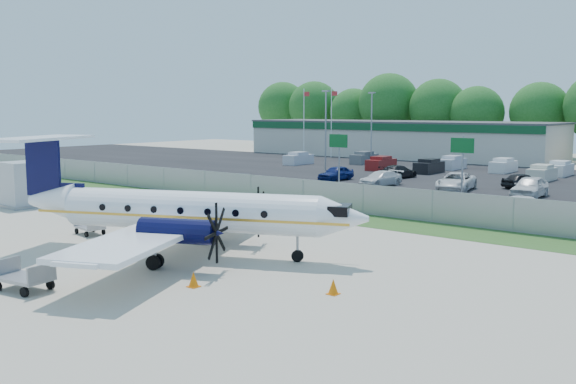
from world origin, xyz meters
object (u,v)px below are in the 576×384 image
Objects in this scene: aircraft at (184,211)px; baggage_cart_far at (24,277)px; pushback_tug at (161,222)px; baggage_cart_near at (90,227)px.

baggage_cart_far is (-0.26, -8.04, -1.62)m from aircraft.
baggage_cart_far is (5.16, -11.19, -0.04)m from pushback_tug.
pushback_tug is (-5.42, 3.15, -1.58)m from aircraft.
baggage_cart_near is at bearing 133.10° from baggage_cart_far.
aircraft reaches higher than baggage_cart_far.
baggage_cart_far is at bearing -65.26° from pushback_tug.
baggage_cart_near is (-7.91, 0.14, -1.71)m from aircraft.
aircraft is 6.46m from pushback_tug.
aircraft is 7.05× the size of pushback_tug.
pushback_tug is at bearing 149.79° from aircraft.
aircraft reaches higher than pushback_tug.
baggage_cart_near is at bearing 178.99° from aircraft.
pushback_tug is 12.32m from baggage_cart_far.
pushback_tug is 1.29× the size of baggage_cart_near.
baggage_cart_near is at bearing -129.61° from pushback_tug.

